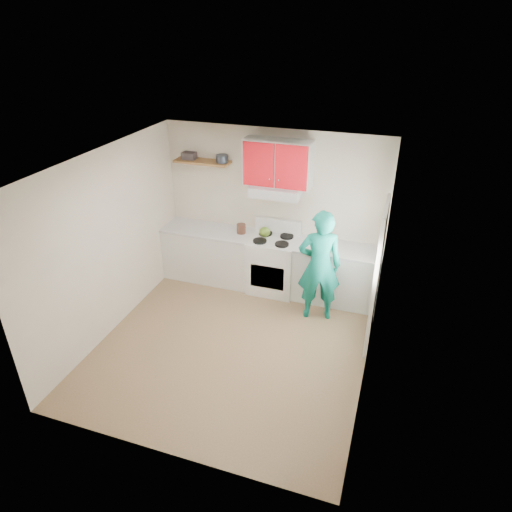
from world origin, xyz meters
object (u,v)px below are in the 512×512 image
(stove, at_px, (273,265))
(tin, at_px, (222,159))
(crock, at_px, (241,229))
(person, at_px, (319,266))
(kettle, at_px, (265,232))

(stove, height_order, tin, tin)
(crock, bearing_deg, person, -22.47)
(stove, distance_m, person, 1.08)
(kettle, height_order, crock, kettle)
(tin, xyz_separation_m, person, (1.77, -0.71, -1.23))
(kettle, distance_m, person, 1.19)
(kettle, relative_size, person, 0.11)
(tin, xyz_separation_m, kettle, (0.74, -0.12, -1.10))
(crock, height_order, person, person)
(stove, distance_m, tin, 1.88)
(kettle, bearing_deg, crock, 174.31)
(stove, relative_size, tin, 4.81)
(tin, bearing_deg, kettle, -8.88)
(stove, xyz_separation_m, person, (0.85, -0.53, 0.41))
(stove, height_order, crock, crock)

